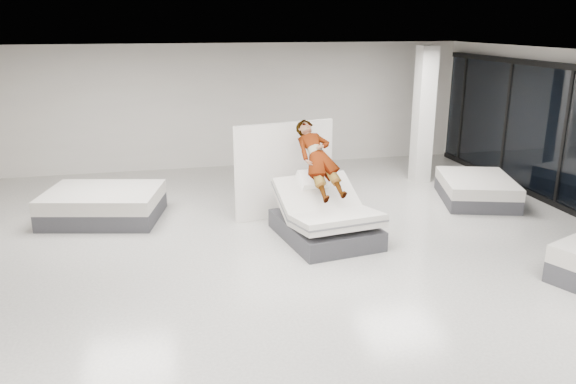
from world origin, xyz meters
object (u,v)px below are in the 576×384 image
at_px(flat_bed_right_far, 476,189).
at_px(divider_panel, 285,170).
at_px(column, 423,115).
at_px(flat_bed_left_far, 103,205).
at_px(person, 319,170).
at_px(hero_bed, 325,220).
at_px(remote, 338,185).

bearing_deg(flat_bed_right_far, divider_panel, 179.86).
distance_m(divider_panel, column, 4.19).
bearing_deg(column, flat_bed_left_far, -170.78).
bearing_deg(divider_panel, flat_bed_right_far, -12.62).
bearing_deg(flat_bed_left_far, person, -23.19).
xyz_separation_m(flat_bed_left_far, column, (7.25, 1.18, 1.31)).
xyz_separation_m(hero_bed, flat_bed_left_far, (-3.92, 1.97, -0.06)).
distance_m(person, flat_bed_left_far, 4.31).
relative_size(person, remote, 12.33).
height_order(person, remote, person).
relative_size(hero_bed, remote, 15.13).
xyz_separation_m(hero_bed, person, (-0.05, 0.31, 0.84)).
bearing_deg(flat_bed_left_far, flat_bed_right_far, -4.34).
height_order(hero_bed, divider_panel, divider_panel).
bearing_deg(column, divider_panel, -154.96).
relative_size(flat_bed_right_far, flat_bed_left_far, 0.92).
xyz_separation_m(hero_bed, divider_panel, (-0.42, 1.39, 0.58)).
height_order(person, divider_panel, person).
bearing_deg(divider_panel, hero_bed, -85.60).
height_order(remote, column, column).
bearing_deg(divider_panel, flat_bed_left_far, 158.18).
xyz_separation_m(flat_bed_right_far, column, (-0.48, 1.76, 1.34)).
distance_m(hero_bed, remote, 0.67).
xyz_separation_m(remote, column, (3.11, 3.15, 0.62)).
height_order(flat_bed_left_far, column, column).
relative_size(divider_panel, column, 0.64).
relative_size(person, column, 0.54).
bearing_deg(remote, column, 36.70).
xyz_separation_m(hero_bed, column, (3.33, 3.15, 1.25)).
distance_m(flat_bed_right_far, column, 2.26).
bearing_deg(divider_panel, person, -83.37).
bearing_deg(flat_bed_right_far, flat_bed_left_far, 175.66).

